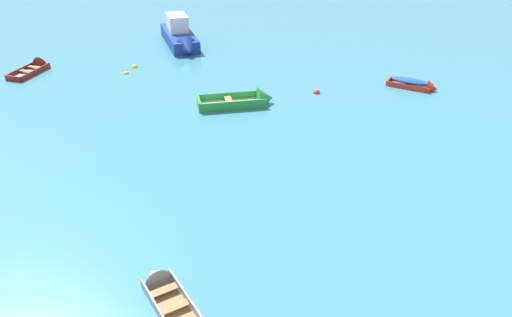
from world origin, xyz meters
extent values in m
cube|color=#99754C|center=(-0.23, 13.34, 0.05)|extent=(2.69, 2.69, 0.10)
cube|color=gray|center=(-0.58, 12.98, 0.20)|extent=(2.16, 2.15, 0.39)
cube|color=gray|center=(0.13, 13.70, 0.20)|extent=(2.16, 2.15, 0.39)
cone|color=gray|center=(-1.33, 14.44, 0.22)|extent=(1.17, 1.17, 0.97)
cube|color=#937047|center=(-0.12, 13.23, 0.27)|extent=(0.86, 0.86, 0.03)
cube|color=#937047|center=(-0.73, 13.85, 0.27)|extent=(0.86, 0.86, 0.03)
cube|color=beige|center=(-3.05, 29.70, 0.07)|extent=(4.01, 2.83, 0.14)
cube|color=#288C3D|center=(-3.35, 30.36, 0.29)|extent=(3.63, 1.76, 0.57)
cube|color=#288C3D|center=(-2.74, 29.05, 0.29)|extent=(3.63, 1.76, 0.57)
cube|color=#288C3D|center=(-4.84, 28.86, 0.29)|extent=(0.73, 1.35, 0.57)
cone|color=#288C3D|center=(-1.18, 30.57, 0.31)|extent=(1.41, 1.64, 1.39)
cube|color=#937047|center=(-3.23, 29.61, 0.40)|extent=(0.92, 1.35, 0.03)
cube|color=gray|center=(-18.45, 31.70, 0.05)|extent=(1.28, 3.04, 0.09)
cube|color=maroon|center=(-19.07, 31.72, 0.18)|extent=(0.21, 3.13, 0.36)
cube|color=maroon|center=(-17.84, 31.67, 0.18)|extent=(0.21, 3.13, 0.36)
cube|color=maroon|center=(-18.52, 30.13, 0.18)|extent=(1.21, 0.18, 0.36)
cone|color=maroon|center=(-18.38, 33.33, 0.20)|extent=(1.21, 0.77, 1.18)
cube|color=#937047|center=(-18.46, 31.53, 0.25)|extent=(1.11, 0.37, 0.03)
cube|color=#937047|center=(-18.42, 32.45, 0.25)|extent=(1.11, 0.37, 0.03)
cube|color=navy|center=(-10.79, 40.93, 0.48)|extent=(5.18, 6.58, 0.97)
cone|color=navy|center=(-9.01, 38.08, 0.53)|extent=(2.16, 2.02, 1.73)
cube|color=white|center=(-11.13, 41.48, 1.61)|extent=(2.49, 2.76, 1.27)
cube|color=black|center=(-10.59, 40.60, 1.86)|extent=(1.29, 0.91, 0.56)
cube|color=#4C4C51|center=(7.38, 35.48, 0.04)|extent=(2.83, 1.62, 0.08)
cube|color=red|center=(7.51, 35.97, 0.16)|extent=(2.71, 0.81, 0.32)
cube|color=red|center=(7.24, 35.00, 0.16)|extent=(2.71, 0.81, 0.32)
cube|color=red|center=(6.03, 35.86, 0.16)|extent=(0.36, 0.97, 0.32)
cone|color=red|center=(8.78, 35.10, 0.18)|extent=(0.87, 1.10, 0.96)
cube|color=#937047|center=(7.24, 35.52, 0.22)|extent=(0.52, 0.94, 0.03)
ellipsoid|color=#19478C|center=(7.38, 35.48, 0.42)|extent=(2.60, 1.52, 0.29)
sphere|color=yellow|center=(-11.83, 34.72, 0.00)|extent=(0.44, 0.44, 0.44)
sphere|color=yellow|center=(-11.81, 33.32, 0.00)|extent=(0.37, 0.37, 0.37)
sphere|color=red|center=(1.61, 32.96, 0.00)|extent=(0.47, 0.47, 0.47)
camera|label=1|loc=(5.25, 2.32, 12.26)|focal=36.00mm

